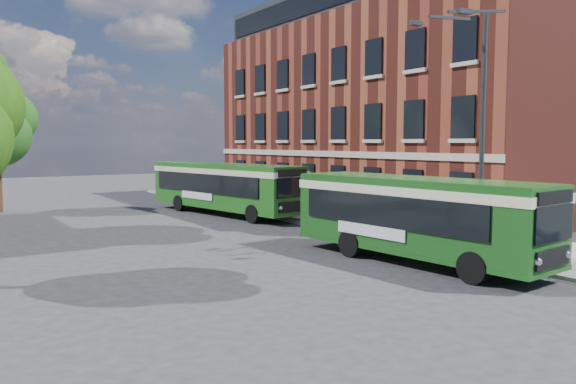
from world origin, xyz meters
TOP-DOWN VIEW (x-y plane):
  - ground at (0.00, 0.00)m, footprint 120.00×120.00m
  - pavement at (7.00, 8.00)m, footprint 6.00×48.00m
  - kerb_line at (3.95, 8.00)m, footprint 0.12×48.00m
  - brick_office at (14.00, 12.00)m, footprint 12.10×26.00m
  - street_lamp at (4.84, -2.00)m, footprint 2.96×2.38m
  - bus_stop_sign at (5.60, -4.20)m, footprint 0.35×0.08m
  - bus_front at (2.19, -1.63)m, footprint 3.50×10.15m
  - bus_rear at (2.59, 14.31)m, footprint 4.49×12.30m
  - pedestrian_a at (4.60, -4.83)m, footprint 0.63×0.44m
  - pedestrian_b at (5.87, -4.62)m, footprint 0.81×0.68m

SIDE VIEW (x-z plane):
  - ground at x=0.00m, z-range 0.00..0.00m
  - kerb_line at x=3.95m, z-range 0.00..0.01m
  - pavement at x=7.00m, z-range 0.00..0.15m
  - pedestrian_b at x=5.87m, z-range 0.15..1.64m
  - pedestrian_a at x=4.60m, z-range 0.15..1.82m
  - bus_stop_sign at x=5.60m, z-range 0.25..2.77m
  - bus_front at x=2.19m, z-range 0.32..3.34m
  - bus_rear at x=2.59m, z-range 0.32..3.34m
  - street_lamp at x=4.84m, z-range 0.29..9.29m
  - brick_office at x=14.00m, z-range -0.13..14.07m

